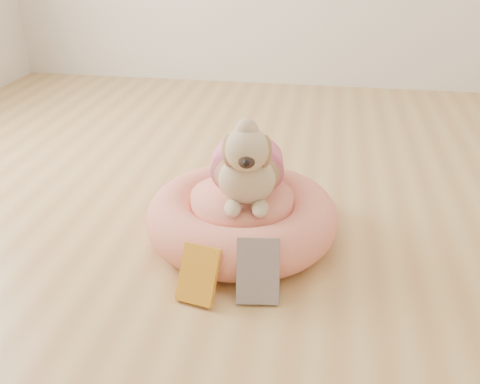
% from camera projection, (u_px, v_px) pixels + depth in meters
% --- Properties ---
extents(floor, '(4.50, 4.50, 0.00)m').
position_uv_depth(floor, '(203.00, 228.00, 2.23)').
color(floor, tan).
rests_on(floor, ground).
extents(pet_bed, '(0.76, 0.76, 0.20)m').
position_uv_depth(pet_bed, '(242.00, 217.00, 2.12)').
color(pet_bed, '#E8665A').
rests_on(pet_bed, floor).
extents(dog, '(0.40, 0.53, 0.36)m').
position_uv_depth(dog, '(247.00, 151.00, 1.99)').
color(dog, brown).
rests_on(dog, pet_bed).
extents(book_yellow, '(0.15, 0.14, 0.18)m').
position_uv_depth(book_yellow, '(198.00, 274.00, 1.78)').
color(book_yellow, yellow).
rests_on(book_yellow, floor).
extents(book_white, '(0.16, 0.14, 0.20)m').
position_uv_depth(book_white, '(258.00, 271.00, 1.78)').
color(book_white, white).
rests_on(book_white, floor).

